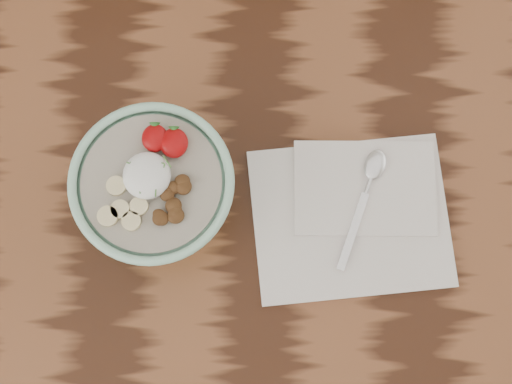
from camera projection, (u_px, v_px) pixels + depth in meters
The scene contains 4 objects.
table at pixel (258, 262), 103.09cm from camera, with size 160.00×90.00×75.00cm.
breakfast_bowl at pixel (156, 189), 88.78cm from camera, with size 19.99×19.99×13.46cm.
napkin at pixel (353, 212), 94.42cm from camera, with size 27.39×22.92×1.58cm.
spoon at pixel (370, 181), 93.92cm from camera, with size 7.65×16.54×0.89cm.
Camera 1 is at (-0.44, -10.09, 168.80)cm, focal length 50.00 mm.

